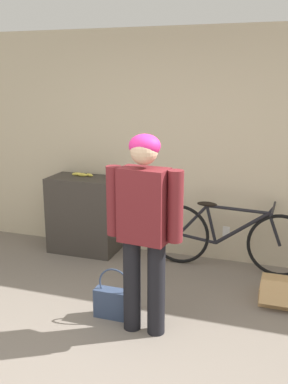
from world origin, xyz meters
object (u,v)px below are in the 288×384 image
Objects in this scene: cardboard_box at (282,292)px; banana at (82,175)px; person at (144,219)px; bicycle at (228,237)px; handbag at (114,302)px.

banana is at bearing 165.52° from cardboard_box.
cardboard_box is (1.08, 0.91, -0.89)m from person.
person is 1.65m from bicycle.
person is 5.69× the size of banana.
bicycle is 6.16× the size of banana.
banana is 0.60× the size of cardboard_box.
cardboard_box is at bearing 46.62° from person.
handbag is 0.96× the size of cardboard_box.
bicycle is at bearing 78.75° from person.
handbag is (0.99, -1.42, -0.78)m from banana.
person is 3.54× the size of handbag.
person is at bearing -49.60° from banana.
person reaches higher than bicycle.
bicycle is 3.67× the size of cardboard_box.
cardboard_box is (0.62, -0.55, -0.29)m from bicycle.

